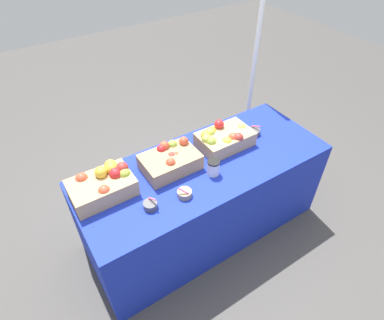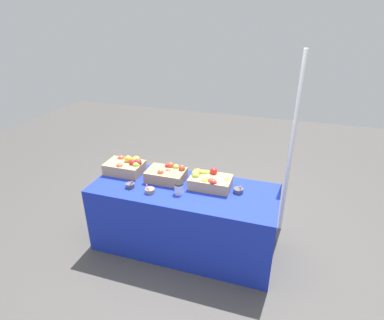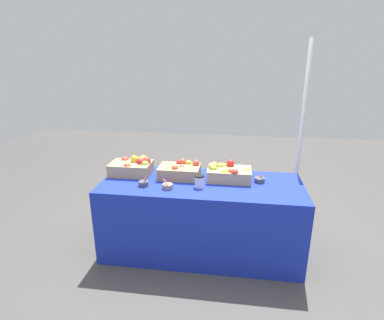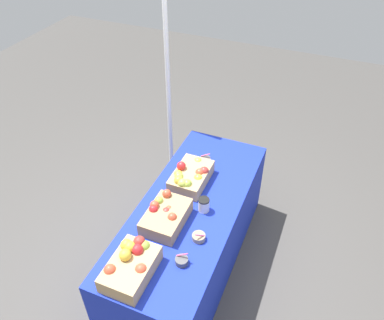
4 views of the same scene
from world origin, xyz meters
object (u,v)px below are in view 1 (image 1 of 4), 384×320
object	(u,v)px
apple_crate_middle	(170,160)
tent_pole	(255,62)
apple_crate_right	(224,138)
coffee_cup	(213,167)
sample_bowl_near	(150,205)
sample_bowl_mid	(254,132)
apple_crate_left	(104,184)
sample_bowl_far	(185,193)

from	to	relation	value
apple_crate_middle	tent_pole	world-z (taller)	tent_pole
apple_crate_middle	tent_pole	distance (m)	1.35
apple_crate_right	coffee_cup	bearing A→B (deg)	-139.39
apple_crate_right	tent_pole	size ratio (longest dim) A/B	0.20
apple_crate_middle	sample_bowl_near	xyz separation A→B (m)	(-0.30, -0.26, -0.04)
sample_bowl_mid	coffee_cup	xyz separation A→B (m)	(-0.55, -0.20, 0.04)
apple_crate_middle	tent_pole	size ratio (longest dim) A/B	0.19
apple_crate_middle	apple_crate_right	world-z (taller)	apple_crate_right
apple_crate_left	sample_bowl_mid	distance (m)	1.26
apple_crate_left	apple_crate_middle	xyz separation A→B (m)	(0.49, -0.02, -0.01)
apple_crate_middle	apple_crate_right	bearing A→B (deg)	-0.61
apple_crate_left	sample_bowl_far	xyz separation A→B (m)	(0.42, -0.31, -0.06)
sample_bowl_mid	tent_pole	bearing A→B (deg)	51.32
apple_crate_left	sample_bowl_near	bearing A→B (deg)	-55.38
apple_crate_left	sample_bowl_mid	world-z (taller)	apple_crate_left
sample_bowl_mid	apple_crate_right	bearing A→B (deg)	176.70
apple_crate_right	sample_bowl_near	xyz separation A→B (m)	(-0.77, -0.25, -0.05)
apple_crate_middle	coffee_cup	bearing A→B (deg)	-45.63
apple_crate_left	coffee_cup	xyz separation A→B (m)	(0.70, -0.24, -0.02)
apple_crate_left	sample_bowl_near	size ratio (longest dim) A/B	4.38
sample_bowl_near	coffee_cup	distance (m)	0.52
apple_crate_right	tent_pole	bearing A→B (deg)	35.99
apple_crate_middle	sample_bowl_near	bearing A→B (deg)	-138.83
coffee_cup	tent_pole	distance (m)	1.28
apple_crate_middle	sample_bowl_far	xyz separation A→B (m)	(-0.06, -0.29, -0.04)
apple_crate_left	tent_pole	bearing A→B (deg)	17.02
apple_crate_left	apple_crate_middle	bearing A→B (deg)	-1.99
apple_crate_left	sample_bowl_far	bearing A→B (deg)	-35.99
apple_crate_middle	sample_bowl_far	bearing A→B (deg)	-102.35
apple_crate_middle	apple_crate_right	size ratio (longest dim) A/B	0.96
sample_bowl_far	coffee_cup	xyz separation A→B (m)	(0.28, 0.07, 0.04)
coffee_cup	tent_pole	size ratio (longest dim) A/B	0.06
sample_bowl_near	tent_pole	distance (m)	1.73
sample_bowl_far	sample_bowl_near	bearing A→B (deg)	172.33
apple_crate_middle	sample_bowl_near	world-z (taller)	apple_crate_middle
sample_bowl_far	coffee_cup	distance (m)	0.29
apple_crate_middle	sample_bowl_near	size ratio (longest dim) A/B	4.30
sample_bowl_mid	apple_crate_middle	bearing A→B (deg)	178.34
sample_bowl_far	apple_crate_left	bearing A→B (deg)	144.01
sample_bowl_near	sample_bowl_far	bearing A→B (deg)	-7.67
apple_crate_middle	tent_pole	bearing A→B (deg)	23.88
coffee_cup	tent_pole	xyz separation A→B (m)	(1.00, 0.76, 0.23)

